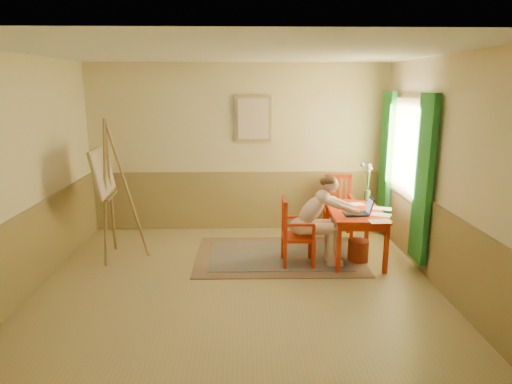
{
  "coord_description": "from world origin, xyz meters",
  "views": [
    {
      "loc": [
        0.09,
        -5.24,
        2.44
      ],
      "look_at": [
        0.25,
        0.55,
        1.05
      ],
      "focal_mm": 31.33,
      "sensor_mm": 36.0,
      "label": 1
    }
  ],
  "objects_px": {
    "figure": "(318,216)",
    "laptop": "(360,211)",
    "chair_back": "(338,206)",
    "easel": "(106,177)",
    "table": "(355,216)",
    "chair_left": "(295,232)"
  },
  "relations": [
    {
      "from": "figure",
      "to": "laptop",
      "type": "relative_size",
      "value": 3.29
    },
    {
      "from": "chair_back",
      "to": "easel",
      "type": "height_order",
      "value": "easel"
    },
    {
      "from": "easel",
      "to": "table",
      "type": "bearing_deg",
      "value": -1.92
    },
    {
      "from": "table",
      "to": "easel",
      "type": "height_order",
      "value": "easel"
    },
    {
      "from": "table",
      "to": "chair_back",
      "type": "bearing_deg",
      "value": 91.98
    },
    {
      "from": "laptop",
      "to": "easel",
      "type": "relative_size",
      "value": 0.19
    },
    {
      "from": "chair_back",
      "to": "laptop",
      "type": "distance_m",
      "value": 1.23
    },
    {
      "from": "chair_left",
      "to": "chair_back",
      "type": "xyz_separation_m",
      "value": [
        0.85,
        1.2,
        0.03
      ]
    },
    {
      "from": "chair_back",
      "to": "laptop",
      "type": "xyz_separation_m",
      "value": [
        0.04,
        -1.2,
        0.26
      ]
    },
    {
      "from": "figure",
      "to": "laptop",
      "type": "xyz_separation_m",
      "value": [
        0.58,
        -0.0,
        0.07
      ]
    },
    {
      "from": "table",
      "to": "laptop",
      "type": "distance_m",
      "value": 0.27
    },
    {
      "from": "table",
      "to": "easel",
      "type": "relative_size",
      "value": 0.61
    },
    {
      "from": "table",
      "to": "chair_left",
      "type": "xyz_separation_m",
      "value": [
        -0.88,
        -0.23,
        -0.16
      ]
    },
    {
      "from": "figure",
      "to": "easel",
      "type": "height_order",
      "value": "easel"
    },
    {
      "from": "table",
      "to": "laptop",
      "type": "height_order",
      "value": "laptop"
    },
    {
      "from": "table",
      "to": "laptop",
      "type": "bearing_deg",
      "value": -88.42
    },
    {
      "from": "table",
      "to": "laptop",
      "type": "relative_size",
      "value": 3.2
    },
    {
      "from": "easel",
      "to": "laptop",
      "type": "bearing_deg",
      "value": -5.65
    },
    {
      "from": "chair_back",
      "to": "figure",
      "type": "bearing_deg",
      "value": -114.23
    },
    {
      "from": "laptop",
      "to": "easel",
      "type": "height_order",
      "value": "easel"
    },
    {
      "from": "chair_back",
      "to": "chair_left",
      "type": "bearing_deg",
      "value": -125.21
    },
    {
      "from": "chair_left",
      "to": "figure",
      "type": "bearing_deg",
      "value": -0.1
    }
  ]
}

